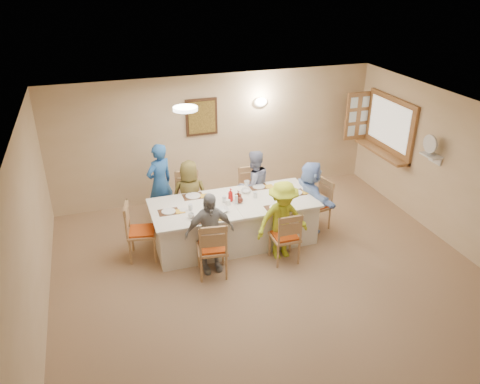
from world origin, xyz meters
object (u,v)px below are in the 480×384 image
object	(u,v)px
diner_back_left	(190,196)
chair_left_end	(142,231)
chair_right_end	(316,205)
diner_front_right	(282,220)
dining_table	(234,222)
chair_back_right	(251,193)
serving_hatch	(390,126)
chair_front_left	(212,247)
diner_front_left	(210,233)
caregiver	(160,183)
diner_back_right	(254,185)
chair_back_left	(189,200)
desk_fan	(431,147)
diner_right_end	(310,196)
condiment_ketchup	(231,195)
chair_front_right	(285,236)

from	to	relation	value
diner_back_left	chair_left_end	bearing A→B (deg)	45.58
chair_right_end	diner_front_right	world-z (taller)	diner_front_right
dining_table	chair_back_right	distance (m)	1.00
serving_hatch	chair_front_left	world-z (taller)	serving_hatch
diner_front_left	caregiver	world-z (taller)	caregiver
serving_hatch	diner_front_right	xyz separation A→B (m)	(-2.85, -1.46, -0.83)
chair_right_end	diner_back_right	world-z (taller)	diner_back_right
chair_back_left	caregiver	bearing A→B (deg)	147.65
desk_fan	diner_back_left	distance (m)	4.23
diner_front_left	chair_front_left	bearing A→B (deg)	-92.95
chair_back_left	chair_left_end	xyz separation A→B (m)	(-0.95, -0.80, -0.01)
chair_front_left	chair_left_end	bearing A→B (deg)	-32.01
chair_left_end	diner_front_right	bearing A→B (deg)	-96.58
diner_front_left	chair_left_end	bearing A→B (deg)	141.46
diner_front_left	diner_right_end	world-z (taller)	diner_front_left
dining_table	diner_back_right	bearing A→B (deg)	48.58
serving_hatch	chair_left_end	size ratio (longest dim) A/B	1.53
serving_hatch	diner_back_right	xyz separation A→B (m)	(-2.85, -0.10, -0.82)
chair_back_right	diner_back_right	world-z (taller)	diner_back_right
chair_right_end	condiment_ketchup	xyz separation A→B (m)	(-1.59, 0.06, 0.42)
chair_front_left	diner_right_end	distance (m)	2.18
chair_right_end	dining_table	bearing A→B (deg)	-101.46
serving_hatch	chair_back_right	size ratio (longest dim) A/B	1.62
serving_hatch	caregiver	xyz separation A→B (m)	(-4.50, 0.37, -0.75)
dining_table	diner_front_right	size ratio (longest dim) A/B	2.07
diner_back_left	condiment_ketchup	bearing A→B (deg)	142.03
diner_back_right	diner_right_end	world-z (taller)	diner_back_right
chair_back_left	chair_left_end	distance (m)	1.24
dining_table	chair_right_end	world-z (taller)	chair_right_end
chair_left_end	diner_front_left	world-z (taller)	diner_front_left
diner_back_left	diner_front_right	xyz separation A→B (m)	(1.20, -1.36, 0.02)
dining_table	diner_front_left	size ratio (longest dim) A/B	2.08
chair_back_right	diner_back_right	size ratio (longest dim) A/B	0.69
chair_front_right	diner_right_end	size ratio (longest dim) A/B	0.70
caregiver	chair_back_right	bearing A→B (deg)	139.09
diner_front_left	chair_back_right	bearing A→B (deg)	48.02
serving_hatch	dining_table	distance (m)	3.71
chair_back_right	chair_left_end	world-z (taller)	chair_left_end
chair_left_end	diner_back_right	world-z (taller)	diner_back_right
chair_back_left	diner_front_left	size ratio (longest dim) A/B	0.75
chair_back_left	diner_right_end	bearing A→B (deg)	-16.08
chair_right_end	caregiver	xyz separation A→B (m)	(-2.60, 1.15, 0.30)
chair_back_right	chair_front_left	xyz separation A→B (m)	(-1.20, -1.60, 0.02)
dining_table	chair_front_right	xyz separation A→B (m)	(0.60, -0.80, 0.08)
desk_fan	diner_back_left	world-z (taller)	desk_fan
desk_fan	diner_back_right	bearing A→B (deg)	155.39
chair_right_end	caregiver	world-z (taller)	caregiver
chair_back_right	dining_table	bearing A→B (deg)	-124.42
desk_fan	chair_front_left	world-z (taller)	desk_fan
chair_back_right	chair_front_right	bearing A→B (deg)	-87.55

